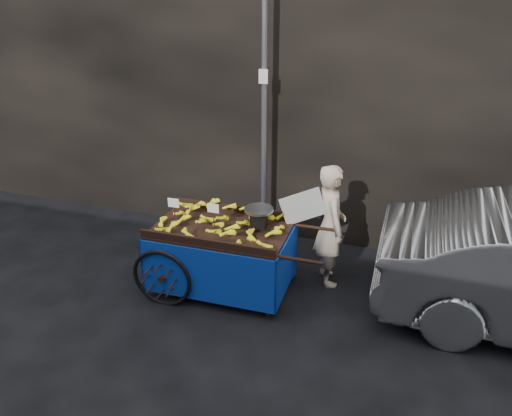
% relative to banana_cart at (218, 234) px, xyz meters
% --- Properties ---
extents(ground, '(80.00, 80.00, 0.00)m').
position_rel_banana_cart_xyz_m(ground, '(-0.14, -0.00, -0.75)').
color(ground, black).
rests_on(ground, ground).
extents(building_wall, '(13.50, 2.00, 5.00)m').
position_rel_banana_cart_xyz_m(building_wall, '(0.25, 2.60, 1.75)').
color(building_wall, black).
rests_on(building_wall, ground).
extents(street_pole, '(0.12, 0.10, 4.00)m').
position_rel_banana_cart_xyz_m(street_pole, '(0.16, 1.30, 1.26)').
color(street_pole, slate).
rests_on(street_pole, ground).
extents(banana_cart, '(2.25, 1.15, 1.21)m').
position_rel_banana_cart_xyz_m(banana_cart, '(0.00, 0.00, 0.00)').
color(banana_cart, black).
rests_on(banana_cart, ground).
extents(vendor, '(0.89, 0.68, 1.56)m').
position_rel_banana_cart_xyz_m(vendor, '(1.25, 0.58, 0.04)').
color(vendor, '#BFA98E').
rests_on(vendor, ground).
extents(plastic_bag, '(0.27, 0.21, 0.24)m').
position_rel_banana_cart_xyz_m(plastic_bag, '(0.75, 0.41, -0.63)').
color(plastic_bag, '#1731AF').
rests_on(plastic_bag, ground).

